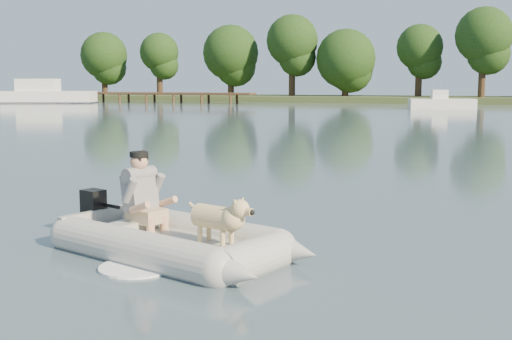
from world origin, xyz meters
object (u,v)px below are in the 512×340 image
(dog, at_px, (215,221))
(cabin_cruiser, at_px, (49,91))
(man, at_px, (141,190))
(motorboat, at_px, (442,96))
(dock, at_px, (168,98))
(dinghy, at_px, (175,210))

(dog, distance_m, cabin_cruiser, 59.84)
(man, height_order, dog, man)
(motorboat, bearing_deg, dock, 152.85)
(dock, distance_m, dog, 58.13)
(dinghy, distance_m, dog, 0.59)
(man, xyz_separation_m, motorboat, (1.64, 44.61, 0.28))
(cabin_cruiser, xyz_separation_m, motorboat, (37.26, -2.19, -0.21))
(dock, relative_size, dog, 21.35)
(dinghy, bearing_deg, cabin_cruiser, 146.96)
(dock, distance_m, motorboat, 27.55)
(dog, relative_size, motorboat, 0.17)
(dock, xyz_separation_m, man, (25.03, -51.49, 0.18))
(cabin_cruiser, bearing_deg, dinghy, -70.78)
(dock, relative_size, dinghy, 4.05)
(dock, height_order, motorboat, motorboat)
(man, relative_size, dog, 1.16)
(dog, bearing_deg, cabin_cruiser, 147.30)
(dog, height_order, cabin_cruiser, cabin_cruiser)
(dinghy, height_order, dog, dinghy)
(cabin_cruiser, bearing_deg, dog, -70.43)
(man, bearing_deg, dog, 0.00)
(motorboat, bearing_deg, man, -104.77)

